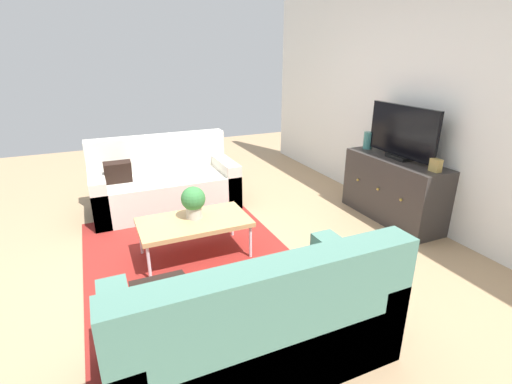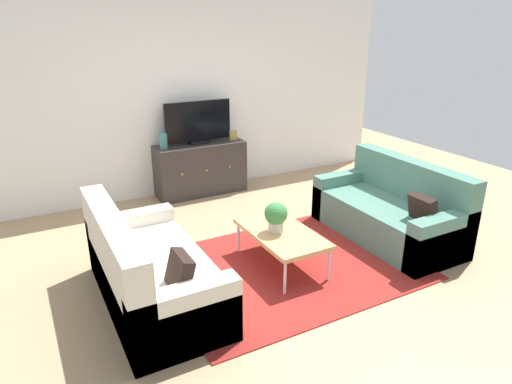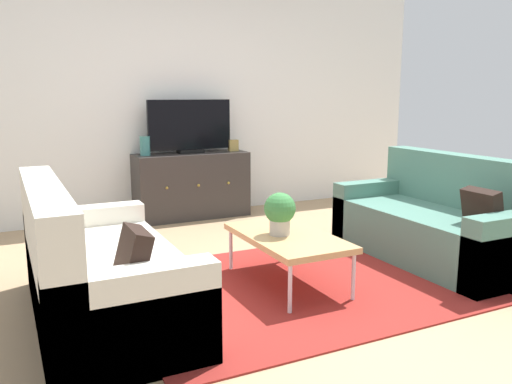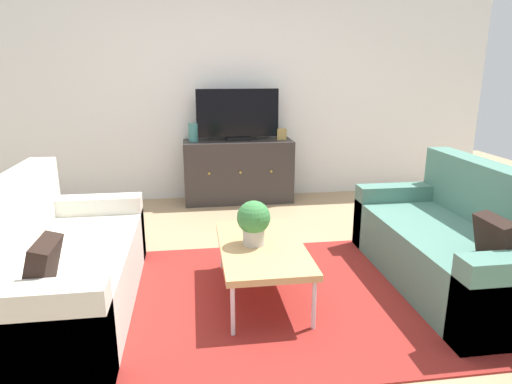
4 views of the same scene
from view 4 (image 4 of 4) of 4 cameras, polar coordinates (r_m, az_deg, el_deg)
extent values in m
plane|color=tan|center=(3.34, 1.33, -12.26)|extent=(10.00, 10.00, 0.00)
cube|color=white|center=(5.49, -3.06, 13.37)|extent=(6.40, 0.12, 2.70)
cube|color=maroon|center=(3.21, 1.78, -13.40)|extent=(2.50, 1.90, 0.01)
cube|color=beige|center=(3.24, -23.05, -10.35)|extent=(0.85, 1.73, 0.43)
cube|color=beige|center=(3.25, -29.01, -6.67)|extent=(0.20, 1.73, 0.88)
cube|color=beige|center=(3.90, -20.39, -4.57)|extent=(0.85, 0.18, 0.56)
cube|color=beige|center=(2.56, -27.61, -16.41)|extent=(0.85, 0.18, 0.56)
cube|color=black|center=(2.62, -25.63, -8.76)|extent=(0.18, 0.30, 0.32)
cube|color=#4C7A6B|center=(3.62, 23.40, -7.59)|extent=(0.85, 1.73, 0.43)
cube|color=#4C7A6B|center=(3.72, 28.02, -3.85)|extent=(0.20, 1.73, 0.88)
cube|color=#4C7A6B|center=(4.23, 18.16, -2.82)|extent=(0.85, 0.18, 0.56)
cube|color=black|center=(3.07, 28.35, -5.61)|extent=(0.17, 0.30, 0.31)
cube|color=tan|center=(3.10, 0.75, -7.15)|extent=(0.57, 1.03, 0.04)
cylinder|color=silver|center=(2.74, -2.97, -14.93)|extent=(0.03, 0.03, 0.34)
cylinder|color=silver|center=(2.82, 7.39, -14.11)|extent=(0.03, 0.03, 0.34)
cylinder|color=silver|center=(3.59, -4.38, -7.27)|extent=(0.03, 0.03, 0.34)
cylinder|color=silver|center=(3.65, 3.44, -6.85)|extent=(0.03, 0.03, 0.34)
cylinder|color=#B7B2A8|center=(3.09, -0.30, -5.74)|extent=(0.15, 0.15, 0.11)
sphere|color=#387A3D|center=(3.04, -0.31, -3.26)|extent=(0.23, 0.23, 0.23)
cube|color=#332D2B|center=(5.35, -2.26, 2.68)|extent=(1.27, 0.44, 0.74)
sphere|color=#B79338|center=(5.09, -6.00, 2.37)|extent=(0.03, 0.03, 0.03)
sphere|color=#B79338|center=(5.11, -1.99, 2.51)|extent=(0.03, 0.03, 0.03)
sphere|color=#B79338|center=(5.16, 1.95, 2.63)|extent=(0.03, 0.03, 0.03)
cube|color=black|center=(5.29, -2.33, 6.82)|extent=(0.28, 0.16, 0.04)
cube|color=black|center=(5.26, -2.36, 10.02)|extent=(0.95, 0.04, 0.55)
cylinder|color=teal|center=(5.23, -8.01, 7.53)|extent=(0.11, 0.11, 0.21)
cube|color=tan|center=(5.34, 3.26, 7.38)|extent=(0.11, 0.07, 0.13)
camera|label=1|loc=(4.17, 54.14, 13.78)|focal=26.26mm
camera|label=2|loc=(2.01, -123.53, 14.87)|focal=31.90mm
camera|label=3|loc=(1.44, -110.75, -12.50)|focal=36.58mm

